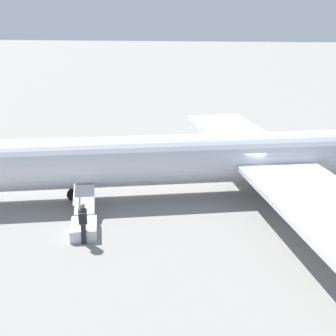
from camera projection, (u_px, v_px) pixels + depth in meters
The scene contains 4 objects.
ground_plane at pixel (241, 193), 25.28m from camera, with size 600.00×600.00×0.00m, color gray.
airplane_main at pixel (261, 156), 24.83m from camera, with size 31.99×25.25×6.77m.
boarding_stairs at pixel (84, 222), 20.47m from camera, with size 2.53×4.09×1.69m.
passenger at pixel (83, 221), 19.05m from camera, with size 0.45×0.57×1.74m.
Camera 1 is at (-2.49, 24.04, 8.52)m, focal length 50.00 mm.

